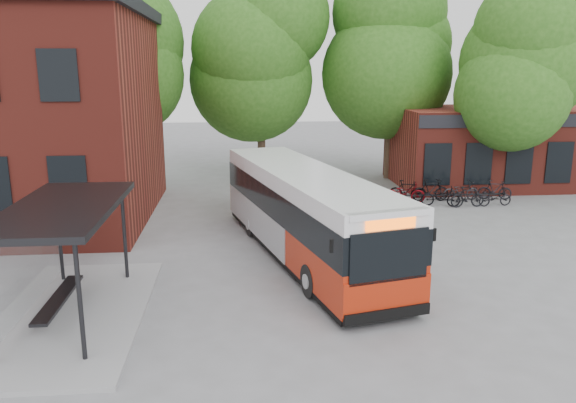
{
  "coord_description": "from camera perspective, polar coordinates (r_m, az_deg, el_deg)",
  "views": [
    {
      "loc": [
        -0.34,
        -14.3,
        6.03
      ],
      "look_at": [
        1.18,
        2.48,
        2.0
      ],
      "focal_mm": 35.0,
      "sensor_mm": 36.0,
      "label": 1
    }
  ],
  "objects": [
    {
      "name": "bicycle_7",
      "position": [
        27.95,
        20.27,
        1.11
      ],
      "size": [
        1.59,
        0.78,
        0.92
      ],
      "primitive_type": "imported",
      "rotation": [
        0.0,
        0.0,
        1.33
      ],
      "color": "black",
      "rests_on": "ground"
    },
    {
      "name": "bicycle_4",
      "position": [
        27.27,
        17.14,
        1.05
      ],
      "size": [
        1.75,
        0.68,
        0.91
      ],
      "primitive_type": "imported",
      "rotation": [
        0.0,
        0.0,
        1.61
      ],
      "color": "black",
      "rests_on": "ground"
    },
    {
      "name": "bicycle_2",
      "position": [
        25.85,
        15.24,
        0.5
      ],
      "size": [
        1.8,
        1.04,
        0.9
      ],
      "primitive_type": "imported",
      "rotation": [
        0.0,
        0.0,
        1.29
      ],
      "color": "black",
      "rests_on": "ground"
    },
    {
      "name": "bicycle_0",
      "position": [
        26.07,
        11.75,
        0.89
      ],
      "size": [
        1.93,
        0.93,
        0.97
      ],
      "primitive_type": "imported",
      "rotation": [
        0.0,
        0.0,
        1.42
      ],
      "color": "#59050A",
      "rests_on": "ground"
    },
    {
      "name": "bicycle_5",
      "position": [
        26.0,
        17.77,
        0.45
      ],
      "size": [
        1.6,
        0.56,
        0.94
      ],
      "primitive_type": "imported",
      "rotation": [
        0.0,
        0.0,
        1.65
      ],
      "color": "black",
      "rests_on": "ground"
    },
    {
      "name": "bicycle_1",
      "position": [
        26.51,
        11.96,
        1.09
      ],
      "size": [
        1.69,
        0.92,
        0.98
      ],
      "primitive_type": "imported",
      "rotation": [
        0.0,
        0.0,
        1.27
      ],
      "color": "black",
      "rests_on": "ground"
    },
    {
      "name": "city_bus",
      "position": [
        18.1,
        1.7,
        -1.3
      ],
      "size": [
        5.0,
        11.44,
        2.85
      ],
      "primitive_type": null,
      "rotation": [
        0.0,
        0.0,
        0.24
      ],
      "color": "#AF240C",
      "rests_on": "ground"
    },
    {
      "name": "shop_row",
      "position": [
        32.44,
        23.2,
        5.23
      ],
      "size": [
        14.0,
        6.2,
        4.0
      ],
      "primitive_type": null,
      "color": "maroon",
      "rests_on": "ground"
    },
    {
      "name": "ground",
      "position": [
        15.53,
        -3.56,
        -9.43
      ],
      "size": [
        100.0,
        100.0,
        0.0
      ],
      "primitive_type": "plane",
      "color": "slate"
    },
    {
      "name": "bicycle_3",
      "position": [
        26.65,
        14.29,
        1.11
      ],
      "size": [
        1.79,
        0.63,
        1.06
      ],
      "primitive_type": "imported",
      "rotation": [
        0.0,
        0.0,
        1.65
      ],
      "color": "black",
      "rests_on": "ground"
    },
    {
      "name": "tree_3",
      "position": [
        29.52,
        22.04,
        9.79
      ],
      "size": [
        7.04,
        7.04,
        9.28
      ],
      "primitive_type": null,
      "color": "#295A18",
      "rests_on": "ground"
    },
    {
      "name": "bicycle_6",
      "position": [
        26.64,
        20.29,
        0.41
      ],
      "size": [
        1.58,
        0.67,
        0.81
      ],
      "primitive_type": "imported",
      "rotation": [
        0.0,
        0.0,
        1.66
      ],
      "color": "black",
      "rests_on": "ground"
    },
    {
      "name": "bus_shelter",
      "position": [
        14.67,
        -21.47,
        -5.71
      ],
      "size": [
        3.6,
        7.0,
        2.9
      ],
      "primitive_type": null,
      "color": "black",
      "rests_on": "ground"
    },
    {
      "name": "bike_rail",
      "position": [
        26.78,
        16.01,
        0.32
      ],
      "size": [
        5.2,
        0.1,
        0.38
      ],
      "primitive_type": null,
      "color": "black",
      "rests_on": "ground"
    },
    {
      "name": "tree_1",
      "position": [
        31.34,
        -2.78,
        11.92
      ],
      "size": [
        7.92,
        7.92,
        10.4
      ],
      "primitive_type": null,
      "color": "#295A18",
      "rests_on": "ground"
    },
    {
      "name": "tree_0",
      "position": [
        30.83,
        -16.1,
        11.96
      ],
      "size": [
        7.92,
        7.92,
        11.0
      ],
      "primitive_type": null,
      "color": "#295A18",
      "rests_on": "ground"
    },
    {
      "name": "tree_2",
      "position": [
        31.43,
        10.46,
        12.27
      ],
      "size": [
        7.92,
        7.92,
        11.0
      ],
      "primitive_type": null,
      "color": "#295A18",
      "rests_on": "ground"
    }
  ]
}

